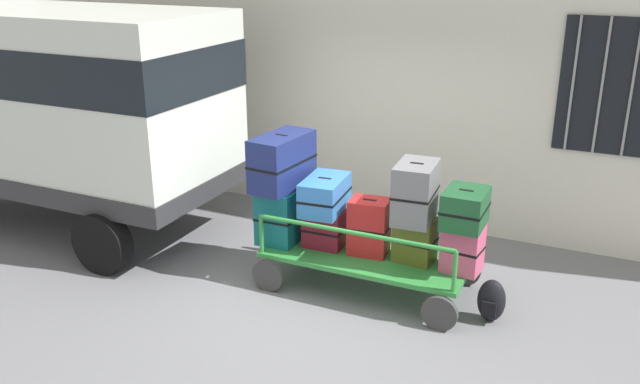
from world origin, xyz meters
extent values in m
plane|color=slate|center=(0.00, 0.00, 0.00)|extent=(40.00, 40.00, 0.00)
cube|color=silver|center=(0.00, 2.48, 2.50)|extent=(12.00, 0.30, 5.00)
cube|color=black|center=(2.40, 2.31, 2.00)|extent=(1.20, 0.04, 1.50)
cylinder|color=gray|center=(1.95, 2.27, 2.00)|extent=(0.03, 0.03, 1.50)
cylinder|color=gray|center=(2.25, 2.27, 2.00)|extent=(0.03, 0.03, 1.50)
cylinder|color=gray|center=(2.55, 2.27, 2.00)|extent=(0.03, 0.03, 1.50)
cube|color=silver|center=(-3.91, 0.48, 1.70)|extent=(4.31, 1.90, 2.10)
cube|color=black|center=(-3.91, 0.48, 2.13)|extent=(4.33, 1.92, 0.55)
cube|color=#2D2D30|center=(-3.91, 0.48, 0.77)|extent=(4.35, 1.94, 0.24)
cylinder|color=black|center=(-2.53, -0.47, 0.35)|extent=(0.70, 0.22, 0.70)
cube|color=#2D8438|center=(0.27, 0.42, 0.38)|extent=(2.13, 0.97, 0.05)
cylinder|color=#383838|center=(1.20, -0.09, 0.18)|extent=(0.35, 0.06, 0.35)
cylinder|color=#383838|center=(1.20, 0.92, 0.18)|extent=(0.35, 0.06, 0.35)
cylinder|color=#383838|center=(-0.65, -0.09, 0.18)|extent=(0.35, 0.06, 0.35)
cylinder|color=#383838|center=(-0.65, 0.92, 0.18)|extent=(0.35, 0.06, 0.35)
cylinder|color=#2D8438|center=(1.30, -0.03, 0.61)|extent=(0.04, 0.04, 0.41)
cylinder|color=#2D8438|center=(1.30, 0.86, 0.61)|extent=(0.04, 0.04, 0.41)
cylinder|color=#2D8438|center=(-0.75, -0.03, 0.61)|extent=(0.04, 0.04, 0.41)
cylinder|color=#2D8438|center=(-0.75, 0.86, 0.61)|extent=(0.04, 0.04, 0.41)
cylinder|color=#2D8438|center=(0.27, -0.03, 0.81)|extent=(2.05, 0.04, 0.04)
cylinder|color=#2D8438|center=(0.27, 0.86, 0.81)|extent=(2.05, 0.04, 0.04)
cube|color=#0F5960|center=(-0.71, 0.43, 0.70)|extent=(0.42, 0.69, 0.60)
cube|color=black|center=(-0.71, 0.43, 0.70)|extent=(0.43, 0.70, 0.02)
cube|color=black|center=(-0.71, 0.43, 0.99)|extent=(0.14, 0.03, 0.02)
cube|color=navy|center=(-0.71, 0.39, 1.29)|extent=(0.46, 0.82, 0.57)
cube|color=black|center=(-0.71, 0.39, 1.29)|extent=(0.47, 0.83, 0.02)
cube|color=black|center=(-0.71, 0.39, 1.58)|extent=(0.14, 0.04, 0.02)
cube|color=maroon|center=(-0.22, 0.43, 0.60)|extent=(0.43, 0.39, 0.40)
cube|color=black|center=(-0.22, 0.43, 0.60)|extent=(0.44, 0.40, 0.02)
cube|color=black|center=(-0.22, 0.43, 0.80)|extent=(0.15, 0.03, 0.02)
cube|color=#3372C6|center=(-0.22, 0.40, 0.99)|extent=(0.44, 0.67, 0.36)
cube|color=black|center=(-0.22, 0.40, 0.99)|extent=(0.46, 0.69, 0.02)
cube|color=black|center=(-0.22, 0.40, 1.16)|extent=(0.14, 0.04, 0.02)
cube|color=#B21E1E|center=(0.27, 0.44, 0.70)|extent=(0.43, 0.35, 0.59)
cube|color=black|center=(0.27, 0.44, 0.70)|extent=(0.44, 0.36, 0.02)
cube|color=black|center=(0.27, 0.44, 0.99)|extent=(0.14, 0.04, 0.02)
cube|color=#4C5119|center=(0.77, 0.46, 0.64)|extent=(0.42, 0.33, 0.47)
cube|color=black|center=(0.77, 0.46, 0.64)|extent=(0.43, 0.34, 0.02)
cube|color=black|center=(0.77, 0.46, 0.87)|extent=(0.14, 0.04, 0.02)
cube|color=slate|center=(0.77, 0.39, 1.17)|extent=(0.41, 0.57, 0.59)
cube|color=black|center=(0.77, 0.39, 1.17)|extent=(0.42, 0.58, 0.02)
cube|color=black|center=(0.77, 0.39, 1.47)|extent=(0.13, 0.04, 0.02)
cube|color=#CC4C72|center=(1.26, 0.43, 0.65)|extent=(0.40, 0.33, 0.49)
cube|color=black|center=(1.26, 0.43, 0.65)|extent=(0.41, 0.34, 0.02)
cube|color=black|center=(1.26, 0.43, 0.89)|extent=(0.13, 0.04, 0.02)
cube|color=#194C28|center=(1.26, 0.41, 1.08)|extent=(0.39, 0.51, 0.36)
cube|color=black|center=(1.26, 0.41, 1.08)|extent=(0.40, 0.52, 0.02)
cube|color=black|center=(1.26, 0.41, 1.26)|extent=(0.13, 0.03, 0.02)
ellipsoid|color=black|center=(1.61, 0.29, 0.22)|extent=(0.27, 0.19, 0.44)
cube|color=black|center=(1.61, 0.20, 0.18)|extent=(0.14, 0.06, 0.15)
camera|label=1|loc=(2.51, -5.60, 3.43)|focal=37.58mm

